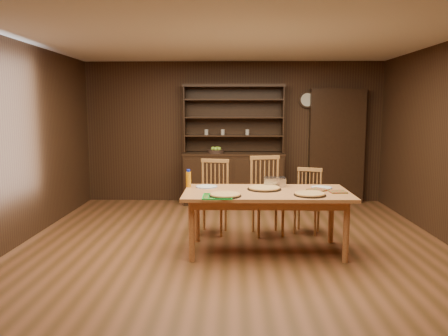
{
  "coord_description": "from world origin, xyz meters",
  "views": [
    {
      "loc": [
        -0.02,
        -5.17,
        1.73
      ],
      "look_at": [
        -0.13,
        0.4,
        0.98
      ],
      "focal_mm": 35.0,
      "sensor_mm": 36.0,
      "label": 1
    }
  ],
  "objects_px": {
    "chair_left": "(214,194)",
    "chair_center": "(266,193)",
    "dining_table": "(266,197)",
    "china_hutch": "(234,171)",
    "chair_right": "(308,199)",
    "juice_bottle": "(189,179)"
  },
  "relations": [
    {
      "from": "chair_left",
      "to": "chair_center",
      "type": "relative_size",
      "value": 0.95
    },
    {
      "from": "chair_left",
      "to": "dining_table",
      "type": "bearing_deg",
      "value": -40.14
    },
    {
      "from": "china_hutch",
      "to": "chair_right",
      "type": "xyz_separation_m",
      "value": [
        1.05,
        -1.86,
        -0.12
      ]
    },
    {
      "from": "dining_table",
      "to": "chair_right",
      "type": "relative_size",
      "value": 2.19
    },
    {
      "from": "dining_table",
      "to": "chair_left",
      "type": "height_order",
      "value": "chair_left"
    },
    {
      "from": "chair_center",
      "to": "chair_right",
      "type": "bearing_deg",
      "value": -3.55
    },
    {
      "from": "chair_center",
      "to": "chair_right",
      "type": "relative_size",
      "value": 1.2
    },
    {
      "from": "chair_left",
      "to": "china_hutch",
      "type": "bearing_deg",
      "value": 92.85
    },
    {
      "from": "china_hutch",
      "to": "juice_bottle",
      "type": "xyz_separation_m",
      "value": [
        -0.58,
        -2.49,
        0.26
      ]
    },
    {
      "from": "dining_table",
      "to": "chair_center",
      "type": "height_order",
      "value": "chair_center"
    },
    {
      "from": "chair_center",
      "to": "chair_right",
      "type": "distance_m",
      "value": 0.61
    },
    {
      "from": "chair_center",
      "to": "chair_right",
      "type": "height_order",
      "value": "chair_center"
    },
    {
      "from": "chair_left",
      "to": "chair_right",
      "type": "distance_m",
      "value": 1.34
    },
    {
      "from": "chair_left",
      "to": "chair_center",
      "type": "distance_m",
      "value": 0.74
    },
    {
      "from": "chair_center",
      "to": "juice_bottle",
      "type": "xyz_separation_m",
      "value": [
        -1.03,
        -0.55,
        0.28
      ]
    },
    {
      "from": "chair_left",
      "to": "juice_bottle",
      "type": "relative_size",
      "value": 4.57
    },
    {
      "from": "chair_right",
      "to": "chair_center",
      "type": "bearing_deg",
      "value": -151.81
    },
    {
      "from": "chair_right",
      "to": "juice_bottle",
      "type": "relative_size",
      "value": 4.02
    },
    {
      "from": "chair_center",
      "to": "juice_bottle",
      "type": "bearing_deg",
      "value": -163.39
    },
    {
      "from": "china_hutch",
      "to": "juice_bottle",
      "type": "height_order",
      "value": "china_hutch"
    },
    {
      "from": "chair_center",
      "to": "chair_left",
      "type": "bearing_deg",
      "value": 165.63
    },
    {
      "from": "chair_center",
      "to": "juice_bottle",
      "type": "distance_m",
      "value": 1.2
    }
  ]
}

